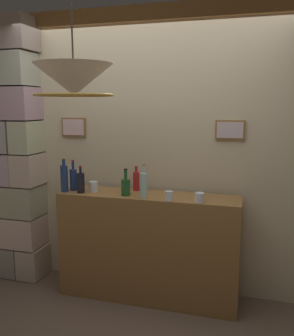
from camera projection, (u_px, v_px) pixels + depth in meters
panelled_rear_partition at (156, 145)px, 3.47m from camera, size 3.79×0.15×2.66m
stone_pillar at (19, 153)px, 3.71m from camera, size 0.47×0.39×2.60m
bar_shelf_unit at (148, 247)px, 3.37m from camera, size 1.64×0.40×0.99m
liquor_bottle_mezcal at (126, 186)px, 3.24m from camera, size 0.08×0.08×0.24m
liquor_bottle_bourbon at (81, 182)px, 3.34m from camera, size 0.07×0.07×0.25m
liquor_bottle_port at (136, 181)px, 3.42m from camera, size 0.06×0.06×0.23m
liquor_bottle_whiskey at (64, 178)px, 3.36m from camera, size 0.07×0.07×0.32m
liquor_bottle_brandy at (73, 179)px, 3.43m from camera, size 0.07×0.07×0.29m
liquor_bottle_rum at (144, 185)px, 3.14m from camera, size 0.06×0.06×0.30m
glass_tumbler_rocks at (94, 187)px, 3.39m from camera, size 0.08×0.08×0.09m
glass_tumbler_highball at (199, 198)px, 3.01m from camera, size 0.08×0.08×0.08m
glass_tumbler_shot at (169, 196)px, 3.07m from camera, size 0.07×0.07×0.08m
pendant_lamp at (74, 81)px, 2.48m from camera, size 0.54×0.54×0.60m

